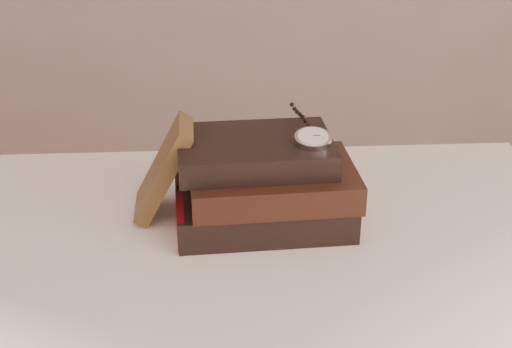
{
  "coord_description": "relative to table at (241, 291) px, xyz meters",
  "views": [
    {
      "loc": [
        -0.03,
        -0.52,
        1.28
      ],
      "look_at": [
        0.03,
        0.4,
        0.82
      ],
      "focal_mm": 50.84,
      "sensor_mm": 36.0,
      "label": 1
    }
  ],
  "objects": [
    {
      "name": "table",
      "position": [
        0.0,
        0.0,
        0.0
      ],
      "size": [
        1.0,
        0.6,
        0.75
      ],
      "color": "white",
      "rests_on": "ground"
    },
    {
      "name": "journal",
      "position": [
        -0.11,
        0.08,
        0.16
      ],
      "size": [
        0.09,
        0.1,
        0.14
      ],
      "primitive_type": "cube",
      "rotation": [
        0.0,
        0.49,
        0.03
      ],
      "color": "#3C2B17",
      "rests_on": "table"
    },
    {
      "name": "pocket_watch",
      "position": [
        0.1,
        0.04,
        0.23
      ],
      "size": [
        0.05,
        0.15,
        0.02
      ],
      "color": "silver",
      "rests_on": "book_stack"
    },
    {
      "name": "book_stack",
      "position": [
        0.04,
        0.05,
        0.15
      ],
      "size": [
        0.26,
        0.19,
        0.13
      ],
      "color": "black",
      "rests_on": "table"
    },
    {
      "name": "eyeglasses",
      "position": [
        -0.06,
        0.13,
        0.16
      ],
      "size": [
        0.11,
        0.13,
        0.05
      ],
      "color": "silver",
      "rests_on": "book_stack"
    }
  ]
}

